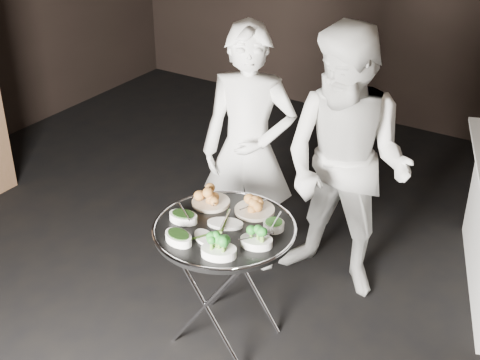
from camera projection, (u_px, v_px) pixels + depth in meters
The scene contains 15 objects.
floor at pixel (183, 338), 3.84m from camera, with size 6.00×7.00×0.05m, color black.
tray_stand at pixel (225, 279), 3.62m from camera, with size 0.49×0.42×0.72m.
serving_tray at pixel (225, 229), 3.47m from camera, with size 0.75×0.75×0.04m.
potato_plate_a at pixel (211, 199), 3.66m from camera, with size 0.21×0.21×0.08m.
potato_plate_b at pixel (255, 206), 3.58m from camera, with size 0.22×0.22×0.08m.
greens_bowl at pixel (274, 224), 3.44m from camera, with size 0.11×0.11×0.06m.
asparagus_plate_a at pixel (225, 223), 3.47m from camera, with size 0.22×0.17×0.04m.
asparagus_plate_b at pixel (205, 237), 3.36m from camera, with size 0.18×0.15×0.03m.
spinach_bowl_a at pixel (183, 216), 3.50m from camera, with size 0.17×0.12×0.06m.
spinach_bowl_b at pixel (178, 237), 3.33m from camera, with size 0.18×0.14×0.07m.
broccoli_bowl_a at pixel (256, 240), 3.30m from camera, with size 0.19×0.16×0.07m.
broccoli_bowl_b at pixel (219, 250), 3.23m from camera, with size 0.21×0.18×0.07m.
serving_utensils at pixel (234, 214), 3.48m from camera, with size 0.58×0.42×0.01m.
waiter_left at pixel (249, 151), 4.10m from camera, with size 0.58×0.38×1.60m, color silver.
waiter_right at pixel (346, 166), 3.86m from camera, with size 0.81×0.63×1.67m, color silver.
Camera 1 is at (1.85, -2.29, 2.62)m, focal length 50.00 mm.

